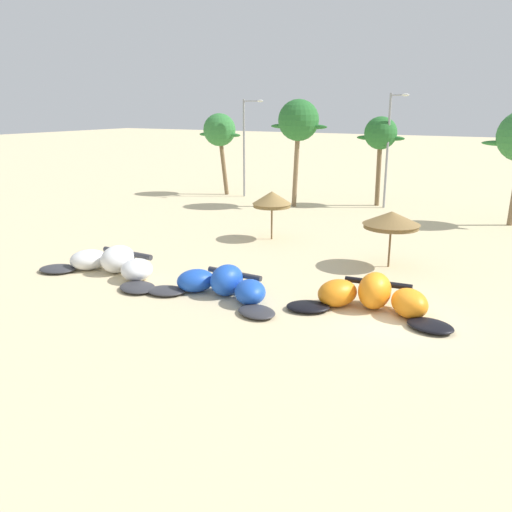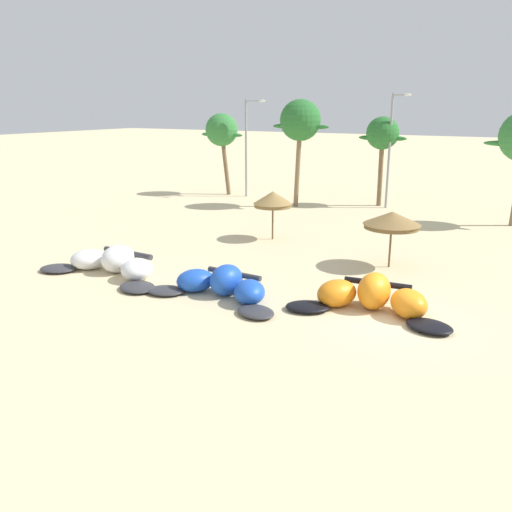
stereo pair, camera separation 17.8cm
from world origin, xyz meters
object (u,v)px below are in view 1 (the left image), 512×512
(beach_umbrella_near_van, at_px, (272,199))
(palm_left_of_gap, at_px, (381,135))
(lamppost_west_center, at_px, (389,145))
(beach_umbrella_middle, at_px, (391,220))
(kite_left_of_center, at_px, (373,297))
(palm_leftmost, at_px, (220,131))
(kite_far_left, at_px, (112,264))
(lamppost_west, at_px, (246,142))
(palm_left, at_px, (299,122))
(kite_left, at_px, (222,286))

(beach_umbrella_near_van, height_order, palm_left_of_gap, palm_left_of_gap)
(lamppost_west_center, bearing_deg, beach_umbrella_middle, -73.69)
(kite_left_of_center, distance_m, palm_leftmost, 29.92)
(kite_far_left, bearing_deg, kite_left_of_center, 6.40)
(palm_left_of_gap, distance_m, lamppost_west, 11.38)
(beach_umbrella_near_van, relative_size, palm_left_of_gap, 0.42)
(beach_umbrella_near_van, relative_size, lamppost_west, 0.35)
(palm_leftmost, xyz_separation_m, palm_left, (8.65, -2.42, 0.97))
(beach_umbrella_middle, xyz_separation_m, palm_left_of_gap, (-5.45, 16.20, 3.14))
(kite_left, xyz_separation_m, beach_umbrella_middle, (4.85, 7.62, 1.87))
(kite_left_of_center, xyz_separation_m, palm_left_of_gap, (-6.50, 22.34, 4.95))
(kite_far_left, height_order, lamppost_west, lamppost_west)
(lamppost_west_center, bearing_deg, palm_left, -155.05)
(kite_left_of_center, xyz_separation_m, lamppost_west, (-17.78, 21.11, 4.09))
(kite_far_left, height_order, beach_umbrella_near_van, beach_umbrella_near_van)
(kite_far_left, distance_m, lamppost_west, 23.54)
(kite_left, xyz_separation_m, palm_leftmost, (-14.59, 22.71, 5.04))
(beach_umbrella_middle, height_order, palm_left_of_gap, palm_left_of_gap)
(palm_left_of_gap, bearing_deg, lamppost_west, -173.79)
(lamppost_west, distance_m, lamppost_west_center, 12.18)
(beach_umbrella_near_van, xyz_separation_m, lamppost_west_center, (3.07, 13.34, 2.38))
(beach_umbrella_middle, bearing_deg, kite_far_left, -145.83)
(kite_left, height_order, lamppost_west, lamppost_west)
(palm_left, distance_m, palm_left_of_gap, 6.48)
(kite_left, bearing_deg, beach_umbrella_near_van, 105.78)
(kite_far_left, bearing_deg, palm_left, 89.32)
(kite_far_left, distance_m, palm_leftmost, 24.61)
(lamppost_west_center, bearing_deg, kite_far_left, -105.67)
(beach_umbrella_near_van, bearing_deg, kite_left, -74.22)
(lamppost_west_center, bearing_deg, lamppost_west, -177.18)
(palm_left, bearing_deg, lamppost_west_center, 24.95)
(beach_umbrella_near_van, height_order, lamppost_west, lamppost_west)
(palm_left_of_gap, bearing_deg, kite_left_of_center, -73.78)
(beach_umbrella_near_van, bearing_deg, lamppost_west, 125.51)
(kite_left, height_order, beach_umbrella_middle, beach_umbrella_middle)
(kite_far_left, height_order, kite_left_of_center, kite_left_of_center)
(beach_umbrella_near_van, distance_m, palm_leftmost, 17.74)
(kite_left, relative_size, beach_umbrella_near_van, 2.25)
(beach_umbrella_middle, height_order, lamppost_west, lamppost_west)
(beach_umbrella_near_van, distance_m, palm_left_of_gap, 14.48)
(lamppost_west, bearing_deg, beach_umbrella_middle, -41.84)
(palm_leftmost, height_order, palm_left, palm_left)
(beach_umbrella_middle, relative_size, lamppost_west, 0.34)
(beach_umbrella_near_van, bearing_deg, lamppost_west_center, 77.03)
(beach_umbrella_middle, xyz_separation_m, lamppost_west, (-16.73, 14.98, 2.28))
(palm_leftmost, xyz_separation_m, lamppost_west_center, (14.88, 0.48, -0.75))
(kite_far_left, distance_m, lamppost_west_center, 24.33)
(kite_left, xyz_separation_m, kite_left_of_center, (5.90, 1.49, 0.05))
(kite_far_left, bearing_deg, palm_leftmost, 110.42)
(kite_far_left, relative_size, kite_left_of_center, 1.11)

